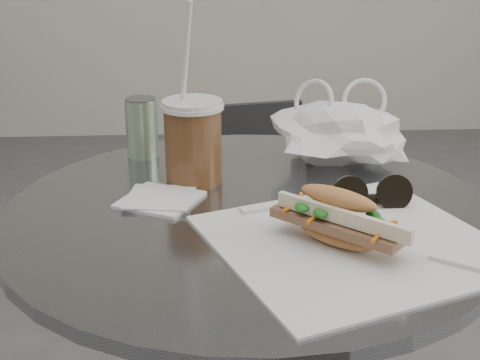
{
  "coord_description": "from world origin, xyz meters",
  "views": [
    {
      "loc": [
        -0.07,
        -0.74,
        1.15
      ],
      "look_at": [
        -0.02,
        0.19,
        0.79
      ],
      "focal_mm": 50.0,
      "sensor_mm": 36.0,
      "label": 1
    }
  ],
  "objects": [
    {
      "name": "banh_mi",
      "position": [
        0.11,
        0.06,
        0.78
      ],
      "size": [
        0.23,
        0.22,
        0.08
      ],
      "rotation": [
        0.0,
        0.0,
        -0.74
      ],
      "color": "tan",
      "rests_on": "sandwich_paper"
    },
    {
      "name": "chair_far",
      "position": [
        0.11,
        1.03,
        0.29
      ],
      "size": [
        0.35,
        0.37,
        0.66
      ],
      "rotation": [
        0.0,
        0.0,
        3.33
      ],
      "color": "#303033",
      "rests_on": "ground"
    },
    {
      "name": "napkin_stack",
      "position": [
        -0.14,
        0.23,
        0.74
      ],
      "size": [
        0.15,
        0.15,
        0.01
      ],
      "color": "white",
      "rests_on": "cafe_table"
    },
    {
      "name": "cafe_table",
      "position": [
        0.0,
        0.2,
        0.47
      ],
      "size": [
        0.76,
        0.76,
        0.74
      ],
      "color": "slate",
      "rests_on": "ground"
    },
    {
      "name": "plastic_bag",
      "position": [
        0.17,
        0.38,
        0.8
      ],
      "size": [
        0.27,
        0.25,
        0.11
      ],
      "primitive_type": null,
      "rotation": [
        0.0,
        0.0,
        -0.41
      ],
      "color": "white",
      "rests_on": "cafe_table"
    },
    {
      "name": "iced_coffee",
      "position": [
        -0.09,
        0.32,
        0.81
      ],
      "size": [
        0.1,
        0.1,
        0.3
      ],
      "color": "brown",
      "rests_on": "cafe_table"
    },
    {
      "name": "drink_can",
      "position": [
        -0.18,
        0.45,
        0.8
      ],
      "size": [
        0.06,
        0.06,
        0.11
      ],
      "color": "#55925A",
      "rests_on": "cafe_table"
    },
    {
      "name": "sandwich_paper",
      "position": [
        0.13,
        0.07,
        0.74
      ],
      "size": [
        0.46,
        0.45,
        0.0
      ],
      "primitive_type": "cube",
      "rotation": [
        0.0,
        0.0,
        0.36
      ],
      "color": "white",
      "rests_on": "cafe_table"
    },
    {
      "name": "sunglasses",
      "position": [
        0.18,
        0.19,
        0.76
      ],
      "size": [
        0.12,
        0.03,
        0.06
      ],
      "rotation": [
        0.0,
        0.0,
        0.03
      ],
      "color": "black",
      "rests_on": "cafe_table"
    }
  ]
}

